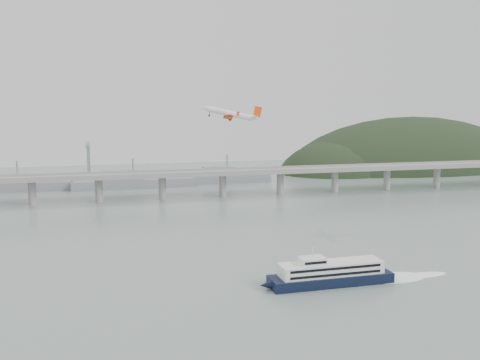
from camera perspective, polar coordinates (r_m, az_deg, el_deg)
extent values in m
plane|color=slate|center=(274.56, 2.71, -9.12)|extent=(900.00, 900.00, 0.00)
cube|color=gray|center=(461.40, -4.21, 0.63)|extent=(800.00, 22.00, 2.20)
cube|color=gray|center=(450.87, -3.99, 0.71)|extent=(800.00, 0.60, 1.80)
cube|color=gray|center=(471.41, -4.41, 1.05)|extent=(800.00, 0.60, 1.80)
cylinder|color=gray|center=(460.58, -20.36, -1.22)|extent=(6.00, 6.00, 21.00)
cylinder|color=gray|center=(457.14, -14.14, -1.01)|extent=(6.00, 6.00, 21.00)
cylinder|color=gray|center=(459.16, -7.89, -0.79)|extent=(6.00, 6.00, 21.00)
cylinder|color=gray|center=(466.55, -1.77, -0.56)|extent=(6.00, 6.00, 21.00)
cylinder|color=gray|center=(479.08, 4.10, -0.34)|extent=(6.00, 6.00, 21.00)
cylinder|color=gray|center=(496.35, 9.61, -0.13)|extent=(6.00, 6.00, 21.00)
cylinder|color=gray|center=(517.89, 14.71, 0.07)|extent=(6.00, 6.00, 21.00)
cylinder|color=gray|center=(543.19, 19.36, 0.25)|extent=(6.00, 6.00, 21.00)
ellipsoid|color=black|center=(682.57, 16.90, -0.36)|extent=(320.00, 150.00, 156.00)
ellipsoid|color=black|center=(630.05, 9.90, -0.29)|extent=(140.00, 110.00, 96.00)
ellipsoid|color=black|center=(740.95, 22.50, -0.52)|extent=(220.00, 140.00, 120.00)
cube|color=slate|center=(532.63, -21.60, -0.62)|extent=(95.67, 20.15, 8.00)
cube|color=slate|center=(532.95, -22.65, 0.19)|extent=(33.90, 15.02, 8.00)
cylinder|color=slate|center=(530.49, -21.69, 1.08)|extent=(1.60, 1.60, 14.00)
cube|color=slate|center=(522.68, -10.76, -0.34)|extent=(110.55, 21.43, 8.00)
cube|color=slate|center=(521.15, -12.00, 0.49)|extent=(39.01, 16.73, 8.00)
cylinder|color=slate|center=(520.50, -10.81, 1.41)|extent=(1.60, 1.60, 14.00)
cube|color=slate|center=(544.00, -1.31, 0.16)|extent=(85.00, 13.60, 8.00)
cube|color=slate|center=(541.18, -2.19, 0.97)|extent=(29.75, 11.90, 8.00)
cylinder|color=slate|center=(541.90, -1.32, 1.83)|extent=(1.60, 1.60, 14.00)
cube|color=slate|center=(554.97, -15.12, 1.70)|extent=(3.00, 3.00, 40.00)
cube|color=slate|center=(543.25, -15.22, 3.46)|extent=(3.00, 28.00, 3.00)
cube|color=black|center=(257.65, 9.19, -9.90)|extent=(56.62, 15.33, 4.50)
cone|color=black|center=(247.09, 2.66, -10.61)|extent=(5.77, 4.68, 4.50)
cube|color=silver|center=(256.11, 9.22, -8.83)|extent=(47.56, 12.78, 5.62)
cube|color=black|center=(250.77, 9.77, -8.87)|extent=(42.70, 1.58, 1.12)
cube|color=black|center=(251.58, 9.76, -9.46)|extent=(42.70, 1.58, 1.12)
cube|color=black|center=(260.62, 8.70, -8.17)|extent=(42.70, 1.58, 1.12)
cube|color=black|center=(261.40, 8.69, -8.74)|extent=(42.70, 1.58, 1.12)
cube|color=silver|center=(251.37, 7.36, -8.10)|extent=(11.49, 8.23, 2.92)
cube|color=black|center=(247.86, 7.72, -8.35)|extent=(10.12, 0.47, 1.12)
cylinder|color=silver|center=(250.37, 7.37, -7.31)|extent=(0.58, 0.58, 4.50)
ellipsoid|color=white|center=(272.44, 15.30, -9.56)|extent=(32.89, 17.24, 0.22)
ellipsoid|color=white|center=(280.54, 18.11, -9.15)|extent=(24.54, 8.89, 0.22)
cylinder|color=white|center=(345.95, -1.05, 6.78)|extent=(28.50, 8.45, 9.56)
cone|color=white|center=(344.71, -3.68, 7.33)|extent=(5.26, 4.35, 4.43)
cone|color=white|center=(348.03, 1.64, 6.29)|extent=(5.92, 4.04, 4.65)
cube|color=white|center=(346.02, -0.92, 6.58)|extent=(8.71, 34.56, 3.16)
cube|color=white|center=(347.92, 1.51, 6.44)|extent=(4.50, 12.37, 1.55)
cube|color=#F34210|center=(348.23, 1.78, 6.93)|extent=(5.85, 1.06, 7.36)
cylinder|color=#F34210|center=(351.31, -1.31, 6.39)|extent=(4.95, 3.06, 3.18)
cylinder|color=black|center=(351.12, -1.65, 6.46)|extent=(1.13, 2.38, 2.34)
cube|color=white|center=(351.35, -1.27, 6.55)|extent=(2.73, 0.58, 1.73)
cylinder|color=#F34210|center=(340.31, -1.12, 6.42)|extent=(4.95, 3.06, 3.18)
cylinder|color=black|center=(340.10, -1.46, 6.49)|extent=(1.13, 2.38, 2.34)
cube|color=white|center=(340.35, -1.08, 6.59)|extent=(2.73, 0.58, 1.73)
cylinder|color=black|center=(348.55, -1.03, 6.28)|extent=(0.92, 0.47, 2.45)
cylinder|color=black|center=(348.51, -1.07, 6.11)|extent=(1.36, 0.56, 1.34)
cylinder|color=black|center=(343.35, -0.93, 6.29)|extent=(0.92, 0.47, 2.45)
cylinder|color=black|center=(343.31, -0.97, 6.11)|extent=(1.36, 0.56, 1.34)
cylinder|color=black|center=(344.84, -3.11, 6.73)|extent=(0.92, 0.47, 2.45)
cylinder|color=black|center=(344.81, -3.15, 6.55)|extent=(1.36, 0.56, 1.34)
cube|color=#F34210|center=(363.27, -0.87, 6.66)|extent=(2.11, 0.45, 2.71)
cube|color=#F34210|center=(329.30, -0.21, 6.77)|extent=(2.11, 0.45, 2.71)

